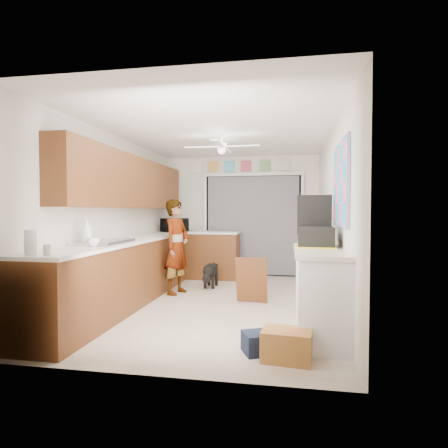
{
  "coord_description": "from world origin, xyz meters",
  "views": [
    {
      "loc": [
        1.02,
        -5.37,
        1.35
      ],
      "look_at": [
        0.0,
        0.4,
        1.15
      ],
      "focal_mm": 30.0,
      "sensor_mm": 36.0,
      "label": 1
    }
  ],
  "objects_px": {
    "cardboard_box": "(287,345)",
    "man": "(177,247)",
    "microwave": "(175,225)",
    "cup": "(94,242)",
    "soap_bottle": "(87,232)",
    "suitcase": "(316,237)",
    "paper_towel_roll": "(31,243)",
    "navy_crate": "(261,343)",
    "dog": "(211,275)"
  },
  "relations": [
    {
      "from": "cardboard_box",
      "to": "man",
      "type": "bearing_deg",
      "value": 126.14
    },
    {
      "from": "microwave",
      "to": "cup",
      "type": "distance_m",
      "value": 3.15
    },
    {
      "from": "soap_bottle",
      "to": "cardboard_box",
      "type": "bearing_deg",
      "value": -16.2
    },
    {
      "from": "suitcase",
      "to": "cardboard_box",
      "type": "xyz_separation_m",
      "value": [
        -0.32,
        -1.08,
        -0.92
      ]
    },
    {
      "from": "cup",
      "to": "paper_towel_roll",
      "type": "relative_size",
      "value": 0.55
    },
    {
      "from": "cup",
      "to": "navy_crate",
      "type": "distance_m",
      "value": 2.23
    },
    {
      "from": "cardboard_box",
      "to": "navy_crate",
      "type": "distance_m",
      "value": 0.28
    },
    {
      "from": "soap_bottle",
      "to": "cardboard_box",
      "type": "relative_size",
      "value": 0.75
    },
    {
      "from": "cardboard_box",
      "to": "dog",
      "type": "xyz_separation_m",
      "value": [
        -1.36,
        3.07,
        0.08
      ]
    },
    {
      "from": "paper_towel_roll",
      "to": "dog",
      "type": "xyz_separation_m",
      "value": [
        1.01,
        3.35,
        -0.84
      ]
    },
    {
      "from": "soap_bottle",
      "to": "cardboard_box",
      "type": "height_order",
      "value": "soap_bottle"
    },
    {
      "from": "soap_bottle",
      "to": "suitcase",
      "type": "relative_size",
      "value": 0.62
    },
    {
      "from": "suitcase",
      "to": "man",
      "type": "distance_m",
      "value": 2.55
    },
    {
      "from": "dog",
      "to": "paper_towel_roll",
      "type": "bearing_deg",
      "value": -105.6
    },
    {
      "from": "paper_towel_roll",
      "to": "suitcase",
      "type": "height_order",
      "value": "paper_towel_roll"
    },
    {
      "from": "man",
      "to": "dog",
      "type": "relative_size",
      "value": 2.73
    },
    {
      "from": "soap_bottle",
      "to": "paper_towel_roll",
      "type": "bearing_deg",
      "value": -91.08
    },
    {
      "from": "man",
      "to": "navy_crate",
      "type": "bearing_deg",
      "value": -130.84
    },
    {
      "from": "paper_towel_roll",
      "to": "man",
      "type": "xyz_separation_m",
      "value": [
        0.57,
        2.75,
        -0.29
      ]
    },
    {
      "from": "soap_bottle",
      "to": "suitcase",
      "type": "distance_m",
      "value": 2.71
    },
    {
      "from": "cup",
      "to": "cardboard_box",
      "type": "height_order",
      "value": "cup"
    },
    {
      "from": "suitcase",
      "to": "dog",
      "type": "bearing_deg",
      "value": 132.64
    },
    {
      "from": "soap_bottle",
      "to": "paper_towel_roll",
      "type": "xyz_separation_m",
      "value": [
        -0.02,
        -0.96,
        -0.05
      ]
    },
    {
      "from": "cup",
      "to": "suitcase",
      "type": "distance_m",
      "value": 2.6
    },
    {
      "from": "microwave",
      "to": "paper_towel_roll",
      "type": "relative_size",
      "value": 2.05
    },
    {
      "from": "soap_bottle",
      "to": "suitcase",
      "type": "xyz_separation_m",
      "value": [
        2.68,
        0.4,
        -0.05
      ]
    },
    {
      "from": "cup",
      "to": "navy_crate",
      "type": "bearing_deg",
      "value": -13.56
    },
    {
      "from": "microwave",
      "to": "man",
      "type": "bearing_deg",
      "value": -136.81
    },
    {
      "from": "navy_crate",
      "to": "dog",
      "type": "bearing_deg",
      "value": 110.76
    },
    {
      "from": "suitcase",
      "to": "man",
      "type": "height_order",
      "value": "man"
    },
    {
      "from": "paper_towel_roll",
      "to": "dog",
      "type": "relative_size",
      "value": 0.42
    },
    {
      "from": "cup",
      "to": "soap_bottle",
      "type": "bearing_deg",
      "value": 149.49
    },
    {
      "from": "microwave",
      "to": "suitcase",
      "type": "height_order",
      "value": "microwave"
    },
    {
      "from": "paper_towel_roll",
      "to": "dog",
      "type": "height_order",
      "value": "paper_towel_roll"
    },
    {
      "from": "soap_bottle",
      "to": "cup",
      "type": "bearing_deg",
      "value": -30.51
    },
    {
      "from": "suitcase",
      "to": "cardboard_box",
      "type": "distance_m",
      "value": 1.46
    },
    {
      "from": "paper_towel_roll",
      "to": "navy_crate",
      "type": "distance_m",
      "value": 2.37
    },
    {
      "from": "microwave",
      "to": "man",
      "type": "xyz_separation_m",
      "value": [
        0.44,
        -1.29,
        -0.3
      ]
    },
    {
      "from": "microwave",
      "to": "cup",
      "type": "xyz_separation_m",
      "value": [
        0.01,
        -3.14,
        -0.08
      ]
    },
    {
      "from": "cardboard_box",
      "to": "dog",
      "type": "relative_size",
      "value": 0.79
    },
    {
      "from": "cup",
      "to": "dog",
      "type": "relative_size",
      "value": 0.23
    },
    {
      "from": "soap_bottle",
      "to": "suitcase",
      "type": "bearing_deg",
      "value": 8.52
    },
    {
      "from": "microwave",
      "to": "suitcase",
      "type": "xyz_separation_m",
      "value": [
        2.56,
        -2.67,
        -0.02
      ]
    },
    {
      "from": "soap_bottle",
      "to": "cardboard_box",
      "type": "xyz_separation_m",
      "value": [
        2.36,
        -0.68,
        -0.97
      ]
    },
    {
      "from": "microwave",
      "to": "paper_towel_roll",
      "type": "bearing_deg",
      "value": -157.54
    },
    {
      "from": "dog",
      "to": "cardboard_box",
      "type": "bearing_deg",
      "value": -64.86
    },
    {
      "from": "paper_towel_roll",
      "to": "soap_bottle",
      "type": "bearing_deg",
      "value": 88.92
    },
    {
      "from": "paper_towel_roll",
      "to": "suitcase",
      "type": "xyz_separation_m",
      "value": [
        2.69,
        1.36,
        -0.01
      ]
    },
    {
      "from": "suitcase",
      "to": "navy_crate",
      "type": "relative_size",
      "value": 1.65
    },
    {
      "from": "microwave",
      "to": "man",
      "type": "distance_m",
      "value": 1.39
    }
  ]
}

